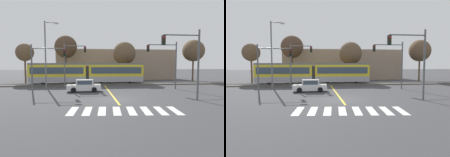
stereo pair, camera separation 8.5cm
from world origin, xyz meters
TOP-DOWN VIEW (x-y plane):
  - ground_plane at (0.00, 0.00)m, footprint 200.00×200.00m
  - track_bed at (0.00, 14.36)m, footprint 120.00×4.00m
  - rail_near at (0.00, 13.64)m, footprint 120.00×0.08m
  - rail_far at (0.00, 15.08)m, footprint 120.00×0.08m
  - light_rail_tram at (-2.74, 14.35)m, footprint 18.50×2.64m
  - crosswalk_stripe_0 at (-3.83, -4.21)m, footprint 0.84×2.84m
  - crosswalk_stripe_1 at (-2.74, -4.32)m, footprint 0.84×2.84m
  - crosswalk_stripe_2 at (-1.64, -4.43)m, footprint 0.84×2.84m
  - crosswalk_stripe_3 at (-0.55, -4.54)m, footprint 0.84×2.84m
  - crosswalk_stripe_4 at (0.55, -4.65)m, footprint 0.84×2.84m
  - crosswalk_stripe_5 at (1.64, -4.75)m, footprint 0.84×2.84m
  - crosswalk_stripe_6 at (2.74, -4.86)m, footprint 0.84×2.84m
  - crosswalk_stripe_7 at (3.83, -4.97)m, footprint 0.84×2.84m
  - lane_centre_line at (0.00, 4.88)m, footprint 0.20×14.95m
  - sedan_crossing at (-3.16, 6.14)m, footprint 4.23×1.98m
  - traffic_light_far_left at (-5.02, 10.83)m, footprint 3.25×0.38m
  - traffic_light_mid_left at (-8.07, 6.57)m, footprint 4.25×0.38m
  - traffic_light_mid_right at (8.05, 7.22)m, footprint 4.25×0.38m
  - traffic_light_near_right at (6.62, -1.21)m, footprint 3.75×0.38m
  - street_lamp_west at (-8.59, 11.00)m, footprint 2.04×0.28m
  - bare_tree_far_west at (-14.13, 19.45)m, footprint 3.25×3.25m
  - bare_tree_west at (-6.78, 19.98)m, footprint 4.27×4.27m
  - bare_tree_east at (4.30, 18.66)m, footprint 4.35×4.35m
  - bare_tree_far_east at (18.18, 18.48)m, footprint 4.26×4.26m
  - building_backdrop_far at (3.73, 25.94)m, footprint 25.81×6.00m

SIDE VIEW (x-z plane):
  - ground_plane at x=0.00m, z-range 0.00..0.00m
  - lane_centre_line at x=0.00m, z-range 0.00..0.01m
  - crosswalk_stripe_0 at x=-3.83m, z-range 0.00..0.01m
  - crosswalk_stripe_1 at x=-2.74m, z-range 0.00..0.01m
  - crosswalk_stripe_2 at x=-1.64m, z-range 0.00..0.01m
  - crosswalk_stripe_3 at x=-0.55m, z-range 0.00..0.01m
  - crosswalk_stripe_4 at x=0.55m, z-range 0.00..0.01m
  - crosswalk_stripe_5 at x=1.64m, z-range 0.00..0.01m
  - crosswalk_stripe_6 at x=2.74m, z-range 0.00..0.01m
  - crosswalk_stripe_7 at x=3.83m, z-range 0.00..0.01m
  - track_bed at x=0.00m, z-range 0.00..0.18m
  - rail_near at x=0.00m, z-range 0.18..0.28m
  - rail_far at x=0.00m, z-range 0.18..0.28m
  - sedan_crossing at x=-3.16m, z-range -0.06..1.46m
  - light_rail_tram at x=-2.74m, z-range 0.33..3.76m
  - building_backdrop_far at x=3.73m, z-range 0.00..6.57m
  - traffic_light_mid_left at x=-8.07m, z-range 0.96..6.86m
  - traffic_light_far_left at x=-5.02m, z-range 1.01..7.51m
  - traffic_light_mid_right at x=8.05m, z-range 1.07..7.57m
  - traffic_light_near_right at x=6.62m, z-range 1.01..7.75m
  - street_lamp_west at x=-8.59m, z-range 0.57..10.21m
  - bare_tree_east at x=4.30m, z-range 1.63..9.28m
  - bare_tree_far_west at x=-14.13m, z-range 1.94..9.15m
  - bare_tree_far_east at x=18.18m, z-range 1.95..10.16m
  - bare_tree_west at x=-6.78m, z-range 2.26..11.11m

